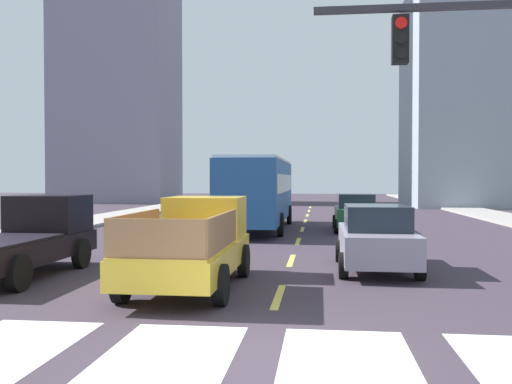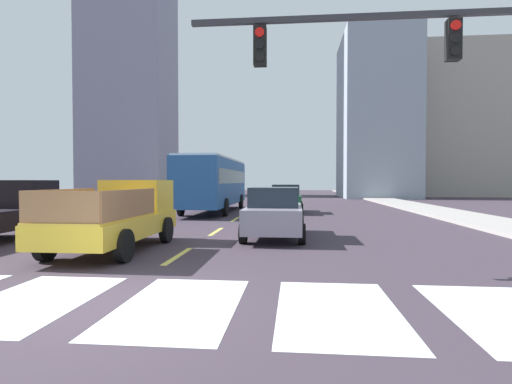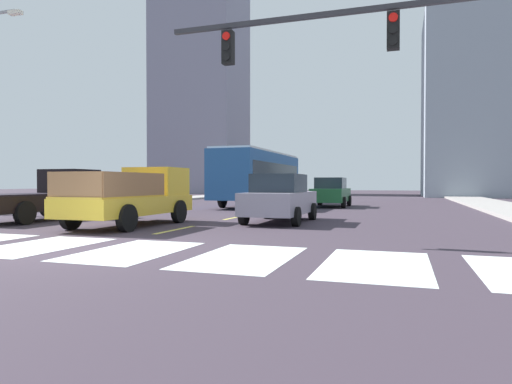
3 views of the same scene
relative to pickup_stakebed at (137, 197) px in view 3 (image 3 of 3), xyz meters
The scene contains 22 objects.
ground_plane 5.49m from the pickup_stakebed, 68.31° to the right, with size 160.00×160.00×0.00m, color #3A303B.
sidewalk_right 18.90m from the pickup_stakebed, 43.39° to the left, with size 3.08×110.00×0.15m, color #A19B96.
sidewalk_left 16.23m from the pickup_stakebed, 126.85° to the left, with size 3.08×110.00×0.15m, color #A19B96.
crosswalk_stripe_3 5.18m from the pickup_stakebed, 81.07° to the right, with size 1.80×3.13×0.01m, color silver.
crosswalk_stripe_4 6.04m from the pickup_stakebed, 57.45° to the right, with size 1.80×3.13×0.01m, color silver.
crosswalk_stripe_5 7.61m from the pickup_stakebed, 41.78° to the right, with size 1.80×3.13×0.01m, color silver.
crosswalk_stripe_6 9.54m from the pickup_stakebed, 32.00° to the right, with size 1.80×3.13×0.01m, color silver.
lane_dash_0 2.44m from the pickup_stakebed, 27.24° to the right, with size 0.16×2.40×0.01m, color #D7C952.
lane_dash_1 4.54m from the pickup_stakebed, 63.26° to the left, with size 0.16×2.40×0.01m, color #D7C952.
lane_dash_2 9.24m from the pickup_stakebed, 77.43° to the left, with size 0.16×2.40×0.01m, color #D7C952.
lane_dash_3 14.14m from the pickup_stakebed, 81.85° to the left, with size 0.16×2.40×0.01m, color #D7C952.
lane_dash_4 19.10m from the pickup_stakebed, 83.98° to the left, with size 0.16×2.40×0.01m, color #D7C952.
lane_dash_5 24.07m from the pickup_stakebed, 85.23° to the left, with size 0.16×2.40×0.01m, color #D7C952.
lane_dash_6 29.05m from the pickup_stakebed, 86.05° to the left, with size 0.16×2.40×0.01m, color #D7C952.
lane_dash_7 34.04m from the pickup_stakebed, 86.63° to the left, with size 0.16×2.40×0.01m, color #D7C952.
pickup_stakebed is the anchor object (origin of this frame).
pickup_dark 4.61m from the pickup_stakebed, 169.29° to the left, with size 2.18×5.20×1.96m.
city_bus 13.56m from the pickup_stakebed, 90.16° to the left, with size 2.72×10.80×3.32m.
sedan_mid 14.13m from the pickup_stakebed, 71.64° to the left, with size 2.02×4.40×1.72m.
sedan_near_right 4.97m from the pickup_stakebed, 29.94° to the left, with size 2.02×4.40×1.72m.
traffic_signal_gantry 10.29m from the pickup_stakebed, 13.75° to the right, with size 10.15×0.27×6.00m.
block_mid_right 41.32m from the pickup_stakebed, 68.99° to the left, with size 8.08×11.08×18.81m, color #8A95A3.
Camera 3 is at (6.48, -7.90, 1.41)m, focal length 31.29 mm.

